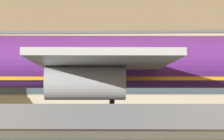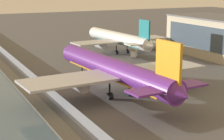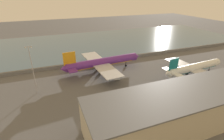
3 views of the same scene
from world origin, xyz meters
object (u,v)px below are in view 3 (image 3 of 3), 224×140
(cargo_jet_purple, at_px, (102,62))
(passenger_jet_white_teal, at_px, (194,68))
(baggage_tug, at_px, (117,79))
(apron_light_mast_apron_west, at_px, (33,68))
(ops_van, at_px, (181,77))

(cargo_jet_purple, height_order, passenger_jet_white_teal, cargo_jet_purple)
(passenger_jet_white_teal, bearing_deg, baggage_tug, -14.85)
(cargo_jet_purple, relative_size, apron_light_mast_apron_west, 2.21)
(baggage_tug, xyz_separation_m, ops_van, (-35.13, 13.16, 0.47))
(cargo_jet_purple, relative_size, ops_van, 9.88)
(cargo_jet_purple, bearing_deg, ops_van, 144.81)
(apron_light_mast_apron_west, bearing_deg, baggage_tug, 177.31)
(baggage_tug, relative_size, ops_van, 0.63)
(cargo_jet_purple, bearing_deg, baggage_tug, 106.56)
(passenger_jet_white_teal, bearing_deg, apron_light_mast_apron_west, -8.96)
(passenger_jet_white_teal, height_order, ops_van, passenger_jet_white_teal)
(passenger_jet_white_teal, height_order, baggage_tug, passenger_jet_white_teal)
(passenger_jet_white_teal, bearing_deg, ops_van, 7.01)
(baggage_tug, bearing_deg, apron_light_mast_apron_west, -2.69)
(baggage_tug, bearing_deg, ops_van, 159.46)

